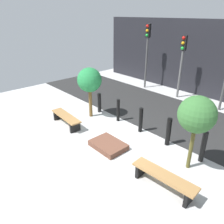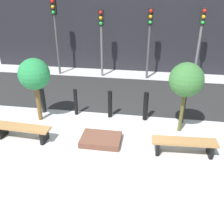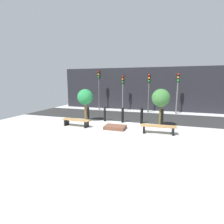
# 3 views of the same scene
# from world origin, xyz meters

# --- Properties ---
(ground_plane) EXTENTS (18.00, 18.00, 0.00)m
(ground_plane) POSITION_xyz_m (0.00, 0.00, 0.00)
(ground_plane) COLOR #B6B6B6
(road_strip) EXTENTS (18.00, 4.16, 0.01)m
(road_strip) POSITION_xyz_m (0.00, 4.05, 0.01)
(road_strip) COLOR #272727
(road_strip) RESTS_ON ground
(building_facade) EXTENTS (16.20, 0.50, 4.24)m
(building_facade) POSITION_xyz_m (0.00, 7.89, 2.12)
(building_facade) COLOR black
(building_facade) RESTS_ON ground
(bench_left) EXTENTS (1.89, 0.56, 0.46)m
(bench_left) POSITION_xyz_m (-2.57, -0.26, 0.34)
(bench_left) COLOR black
(bench_left) RESTS_ON ground
(bench_right) EXTENTS (1.94, 0.57, 0.47)m
(bench_right) POSITION_xyz_m (2.57, -0.26, 0.34)
(bench_right) COLOR black
(bench_right) RESTS_ON ground
(planter_bed) EXTENTS (1.28, 0.92, 0.20)m
(planter_bed) POSITION_xyz_m (0.00, -0.06, 0.10)
(planter_bed) COLOR brown
(planter_bed) RESTS_ON ground
(tree_behind_left_bench) EXTENTS (1.10, 1.10, 2.35)m
(tree_behind_left_bench) POSITION_xyz_m (-2.57, 1.10, 1.77)
(tree_behind_left_bench) COLOR brown
(tree_behind_left_bench) RESTS_ON ground
(tree_behind_right_bench) EXTENTS (1.11, 1.11, 2.43)m
(tree_behind_right_bench) POSITION_xyz_m (2.57, 1.10, 1.86)
(tree_behind_right_bench) COLOR #4F4921
(tree_behind_right_bench) RESTS_ON ground
(bollard_far_left) EXTENTS (0.18, 0.18, 0.97)m
(bollard_far_left) POSITION_xyz_m (-2.68, 1.72, 0.49)
(bollard_far_left) COLOR black
(bollard_far_left) RESTS_ON ground
(bollard_left) EXTENTS (0.14, 0.14, 1.05)m
(bollard_left) POSITION_xyz_m (-1.34, 1.72, 0.52)
(bollard_left) COLOR black
(bollard_left) RESTS_ON ground
(bollard_center) EXTENTS (0.16, 0.16, 1.06)m
(bollard_center) POSITION_xyz_m (0.00, 1.72, 0.53)
(bollard_center) COLOR black
(bollard_center) RESTS_ON ground
(bollard_right) EXTENTS (0.18, 0.18, 1.09)m
(bollard_right) POSITION_xyz_m (1.34, 1.72, 0.55)
(bollard_right) COLOR black
(bollard_right) RESTS_ON ground
(bollard_far_right) EXTENTS (0.17, 0.17, 1.10)m
(bollard_far_right) POSITION_xyz_m (2.68, 1.72, 0.55)
(bollard_far_right) COLOR black
(bollard_far_right) RESTS_ON ground
(traffic_light_west) EXTENTS (0.28, 0.27, 3.94)m
(traffic_light_west) POSITION_xyz_m (-3.71, 6.42, 2.71)
(traffic_light_west) COLOR #484848
(traffic_light_west) RESTS_ON ground
(traffic_light_mid_west) EXTENTS (0.28, 0.27, 3.46)m
(traffic_light_mid_west) POSITION_xyz_m (-1.24, 6.42, 2.40)
(traffic_light_mid_west) COLOR #606060
(traffic_light_mid_west) RESTS_ON ground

